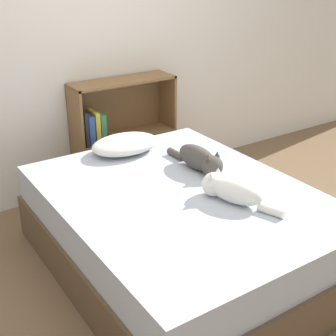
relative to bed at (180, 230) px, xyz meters
name	(u,v)px	position (x,y,z in m)	size (l,w,h in m)	color
ground_plane	(180,265)	(0.00, 0.00, -0.25)	(8.00, 8.00, 0.00)	brown
wall_back	(78,33)	(0.00, 1.33, 1.00)	(8.00, 0.06, 2.50)	white
bed	(180,230)	(0.00, 0.00, 0.00)	(1.41, 1.82, 0.51)	brown
pillow	(125,144)	(0.03, 0.71, 0.32)	(0.49, 0.33, 0.12)	white
cat_light	(230,190)	(0.16, -0.24, 0.33)	(0.23, 0.49, 0.16)	white
cat_dark	(200,160)	(0.28, 0.18, 0.33)	(0.15, 0.51, 0.16)	#47423D
bookshelf	(118,133)	(0.22, 1.20, 0.22)	(0.83, 0.26, 0.90)	brown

